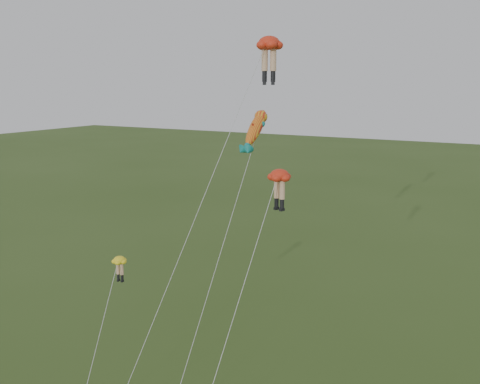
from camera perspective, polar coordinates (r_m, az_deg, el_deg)
The scene contains 4 objects.
legs_kite_red_high at distance 31.33m, azimuth 2.93°, elevation 14.79°, with size 5.31×10.99×20.28m.
legs_kite_red_mid at distance 28.02m, azimuth 4.07°, elevation 0.92°, with size 2.12×8.17×13.25m.
legs_kite_yellow at distance 32.39m, azimuth -12.93°, elevation -8.05°, with size 2.47×6.61×7.66m.
fish_kite at distance 34.34m, azimuth 1.65°, elevation 6.71°, with size 1.48×13.19×16.22m.
Camera 1 is at (15.85, -20.48, 17.66)m, focal length 40.00 mm.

